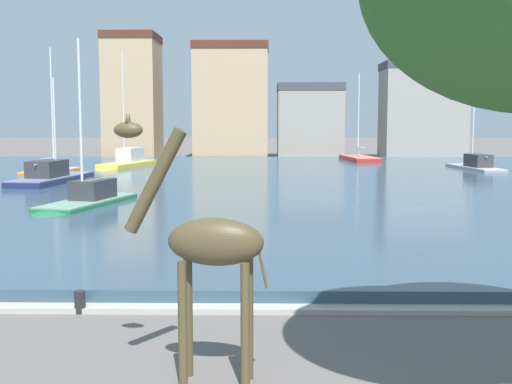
# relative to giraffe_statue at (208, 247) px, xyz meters

# --- Properties ---
(harbor_water) EXTENTS (85.42, 53.98, 0.40)m
(harbor_water) POSITION_rel_giraffe_statue_xyz_m (1.16, 31.14, -2.01)
(harbor_water) COLOR #334C60
(harbor_water) RESTS_ON ground
(quay_edge_coping) EXTENTS (85.42, 0.50, 0.12)m
(quay_edge_coping) POSITION_rel_giraffe_statue_xyz_m (1.16, 3.89, -2.15)
(quay_edge_coping) COLOR #ADA89E
(quay_edge_coping) RESTS_ON ground
(giraffe_statue) EXTENTS (2.48, 0.78, 4.34)m
(giraffe_statue) POSITION_rel_giraffe_statue_xyz_m (0.00, 0.00, 0.00)
(giraffe_statue) COLOR #4C4228
(giraffe_statue) RESTS_ON ground
(sailboat_yellow) EXTENTS (3.92, 8.45, 9.64)m
(sailboat_yellow) POSITION_rel_giraffe_statue_xyz_m (-10.59, 43.34, -1.59)
(sailboat_yellow) COLOR gold
(sailboat_yellow) RESTS_ON ground
(sailboat_orange) EXTENTS (3.03, 6.82, 9.39)m
(sailboat_orange) POSITION_rel_giraffe_statue_xyz_m (-14.61, 37.95, -1.85)
(sailboat_orange) COLOR orange
(sailboat_orange) RESTS_ON ground
(sailboat_red) EXTENTS (3.17, 8.01, 8.55)m
(sailboat_red) POSITION_rel_giraffe_statue_xyz_m (9.57, 52.44, -1.79)
(sailboat_red) COLOR red
(sailboat_red) RESTS_ON ground
(sailboat_green) EXTENTS (3.51, 7.42, 7.73)m
(sailboat_green) POSITION_rel_giraffe_statue_xyz_m (-7.21, 18.76, -1.71)
(sailboat_green) COLOR #236B42
(sailboat_green) RESTS_ON ground
(sailboat_grey) EXTENTS (2.73, 8.41, 6.73)m
(sailboat_grey) POSITION_rel_giraffe_statue_xyz_m (17.05, 41.50, -1.70)
(sailboat_grey) COLOR #939399
(sailboat_grey) RESTS_ON ground
(sailboat_navy) EXTENTS (3.28, 9.15, 6.77)m
(sailboat_navy) POSITION_rel_giraffe_statue_xyz_m (-12.06, 30.16, -1.63)
(sailboat_navy) COLOR navy
(sailboat_navy) RESTS_ON ground
(mooring_bollard) EXTENTS (0.24, 0.24, 0.50)m
(mooring_bollard) POSITION_rel_giraffe_statue_xyz_m (-3.15, 3.74, -1.96)
(mooring_bollard) COLOR #232326
(mooring_bollard) RESTS_ON ground
(townhouse_corner_house) EXTENTS (5.67, 6.83, 13.44)m
(townhouse_corner_house) POSITION_rel_giraffe_statue_xyz_m (-13.65, 62.39, 4.52)
(townhouse_corner_house) COLOR tan
(townhouse_corner_house) RESTS_ON ground
(townhouse_tall_gabled) EXTENTS (7.98, 6.98, 12.30)m
(townhouse_tall_gabled) POSITION_rel_giraffe_statue_xyz_m (-2.84, 61.67, 3.95)
(townhouse_tall_gabled) COLOR tan
(townhouse_tall_gabled) RESTS_ON ground
(townhouse_end_terrace) EXTENTS (7.15, 7.10, 8.12)m
(townhouse_end_terrace) POSITION_rel_giraffe_statue_xyz_m (5.71, 63.20, 1.86)
(townhouse_end_terrace) COLOR gray
(townhouse_end_terrace) RESTS_ON ground
(townhouse_wide_warehouse) EXTENTS (8.65, 5.90, 10.27)m
(townhouse_wide_warehouse) POSITION_rel_giraffe_statue_xyz_m (17.57, 60.86, 2.94)
(townhouse_wide_warehouse) COLOR gray
(townhouse_wide_warehouse) RESTS_ON ground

